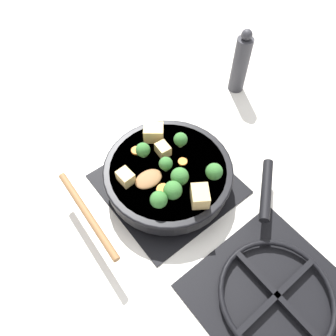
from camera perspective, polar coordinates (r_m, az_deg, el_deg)
ground_plane at (r=0.85m, az=0.00°, el=-2.87°), size 2.40×2.40×0.00m
front_burner_grate at (r=0.84m, az=0.00°, el=-2.43°), size 0.31×0.31×0.03m
rear_burner_grate at (r=0.76m, az=18.24°, el=-20.46°), size 0.31×0.31×0.03m
skillet_pan at (r=0.81m, az=0.18°, el=-0.88°), size 0.38×0.41×0.05m
wooden_spoon at (r=0.75m, az=-9.44°, el=-5.29°), size 0.21×0.25×0.02m
tofu_cube_center_large at (r=0.73m, az=5.88°, el=-4.68°), size 0.06×0.06×0.04m
tofu_cube_near_handle at (r=0.76m, az=-7.39°, el=-1.59°), size 0.03×0.04×0.03m
tofu_cube_east_chunk at (r=0.83m, az=-2.53°, el=6.18°), size 0.06×0.06×0.04m
tofu_cube_west_chunk at (r=0.80m, az=-0.89°, el=3.24°), size 0.03×0.04×0.03m
broccoli_floret_near_spoon at (r=0.79m, az=-4.39°, el=3.15°), size 0.04×0.04×0.04m
broccoli_floret_center_top at (r=0.71m, az=-1.61°, el=-5.54°), size 0.04×0.04×0.05m
broccoli_floret_east_rim at (r=0.81m, az=2.19°, el=4.96°), size 0.04×0.04×0.04m
broccoli_floret_west_rim at (r=0.76m, az=8.03°, el=-0.65°), size 0.04×0.04×0.05m
broccoli_floret_north_edge at (r=0.72m, az=0.84°, el=-3.92°), size 0.04×0.04×0.05m
broccoli_floret_south_cluster at (r=0.77m, az=-0.32°, el=0.66°), size 0.03×0.03×0.04m
broccoli_floret_mid_floret at (r=0.74m, az=2.05°, el=-1.50°), size 0.04×0.04×0.05m
carrot_slice_orange_thin at (r=0.80m, az=2.56°, el=1.10°), size 0.02×0.02×0.01m
carrot_slice_near_center at (r=0.82m, az=-5.56°, el=3.05°), size 0.03×0.03×0.01m
carrot_slice_edge_slice at (r=0.75m, az=-0.83°, el=-3.77°), size 0.03×0.03×0.01m
pepper_mill at (r=1.05m, az=12.52°, el=17.35°), size 0.05×0.05×0.21m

